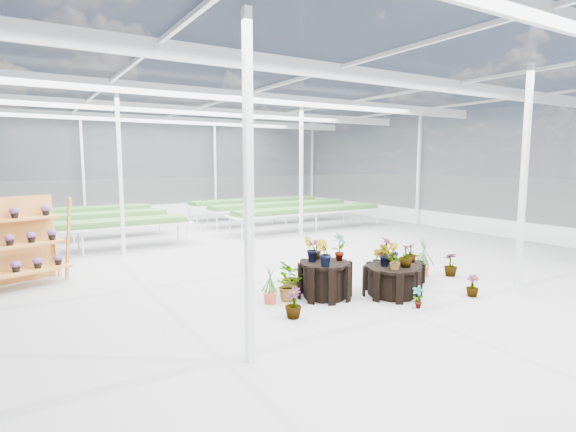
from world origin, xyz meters
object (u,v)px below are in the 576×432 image
plinth_tall (325,280)px  plinth_mid (392,281)px  shelf_rack (20,242)px  plinth_low (403,271)px

plinth_tall → plinth_mid: size_ratio=0.91×
plinth_tall → shelf_rack: bearing=141.4°
plinth_low → shelf_rack: size_ratio=0.49×
plinth_low → plinth_mid: bearing=-145.0°
plinth_tall → shelf_rack: shelf_rack is taller
plinth_mid → shelf_rack: shelf_rack is taller
plinth_low → shelf_rack: bearing=151.5°
plinth_low → plinth_tall: bearing=-177.4°
plinth_tall → plinth_low: 2.21m
plinth_mid → plinth_low: plinth_mid is taller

